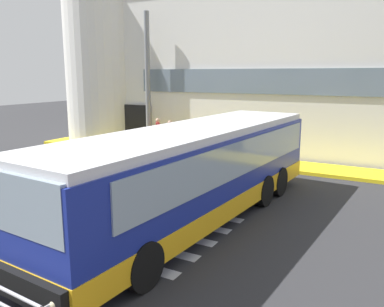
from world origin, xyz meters
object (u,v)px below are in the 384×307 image
(bus_main_foreground, at_px, (194,176))
(passenger_near_column, at_px, (158,131))
(passenger_by_doorway, at_px, (170,135))
(safety_bollard_yellow, at_px, (236,158))
(entry_support_column, at_px, (148,81))

(bus_main_foreground, relative_size, passenger_near_column, 6.95)
(passenger_by_doorway, bearing_deg, safety_bollard_yellow, -13.14)
(passenger_near_column, bearing_deg, safety_bollard_yellow, -16.37)
(passenger_near_column, distance_m, safety_bollard_yellow, 5.43)
(entry_support_column, bearing_deg, passenger_by_doorway, -23.90)
(entry_support_column, height_order, safety_bollard_yellow, entry_support_column)
(bus_main_foreground, bearing_deg, passenger_near_column, 129.15)
(bus_main_foreground, distance_m, passenger_near_column, 10.48)
(safety_bollard_yellow, bearing_deg, bus_main_foreground, -77.69)
(bus_main_foreground, relative_size, passenger_by_doorway, 6.95)
(passenger_by_doorway, xyz_separation_m, safety_bollard_yellow, (4.09, -0.96, -0.63))
(entry_support_column, xyz_separation_m, passenger_by_doorway, (1.91, -0.84, -2.70))
(entry_support_column, distance_m, passenger_by_doorway, 3.41)
(entry_support_column, distance_m, passenger_near_column, 2.80)
(passenger_near_column, distance_m, passenger_by_doorway, 1.22)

